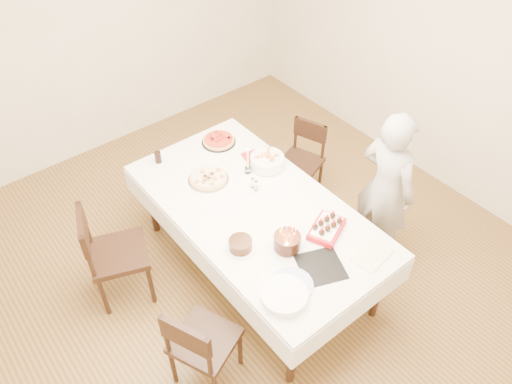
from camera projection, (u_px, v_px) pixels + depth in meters
floor at (255, 274)px, 4.29m from camera, size 5.00×5.00×0.00m
wall_back at (93, 25)px, 4.80m from camera, size 4.50×0.04×2.70m
wall_right at (454, 52)px, 4.40m from camera, size 0.04×5.00×2.70m
dining_table at (256, 240)px, 4.09m from camera, size 1.14×2.14×0.75m
chair_right_savory at (300, 163)px, 4.77m from camera, size 0.51×0.51×0.79m
chair_left_savory at (119, 254)px, 3.87m from camera, size 0.61×0.61×0.92m
chair_left_dessert at (205, 341)px, 3.36m from camera, size 0.57×0.57×0.85m
person at (386, 189)px, 4.02m from camera, size 0.35×0.53×1.45m
pizza_white at (208, 178)px, 4.04m from camera, size 0.42×0.42×0.04m
pizza_pepperoni at (219, 140)px, 4.41m from camera, size 0.31×0.31×0.04m
red_placemat at (259, 158)px, 4.27m from camera, size 0.29×0.29×0.01m
pasta_bowl at (267, 161)px, 4.15m from camera, size 0.34×0.34×0.09m
taper_candle at (248, 160)px, 4.04m from camera, size 0.06×0.06×0.26m
shaker_pair at (256, 186)px, 3.94m from camera, size 0.09×0.09×0.09m
cola_glass at (158, 157)px, 4.19m from camera, size 0.06×0.06×0.10m
layer_cake at (240, 245)px, 3.49m from camera, size 0.23×0.23×0.09m
cake_board at (321, 267)px, 3.41m from camera, size 0.39×0.39×0.01m
birthday_cake at (287, 238)px, 3.47m from camera, size 0.21×0.21×0.17m
strawberry_box at (327, 228)px, 3.62m from camera, size 0.35×0.30×0.07m
box_lid at (372, 256)px, 3.48m from camera, size 0.30×0.23×0.02m
plate_stack at (284, 296)px, 3.20m from camera, size 0.40×0.40×0.06m
china_plate at (291, 285)px, 3.29m from camera, size 0.33×0.33×0.01m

